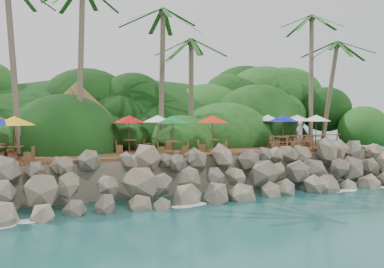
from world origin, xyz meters
name	(u,v)px	position (x,y,z in m)	size (l,w,h in m)	color
ground	(239,202)	(0.00, 0.00, 0.00)	(140.00, 140.00, 0.00)	#19514F
land_base	(144,155)	(0.00, 16.00, 1.05)	(32.00, 25.20, 2.10)	gray
jungle_hill	(120,159)	(0.00, 23.50, 0.00)	(44.80, 28.00, 15.40)	#143811
seawall	(221,176)	(0.00, 2.00, 1.15)	(29.00, 4.00, 2.30)	gray
terrace	(192,152)	(0.00, 6.00, 2.20)	(26.00, 5.00, 0.20)	brown
jungle_foliage	(147,169)	(0.00, 15.00, 0.00)	(44.00, 16.00, 12.00)	#143811
foam_line	(236,201)	(0.00, 0.30, 0.03)	(25.20, 0.80, 0.06)	white
palms	(196,13)	(1.50, 8.59, 11.99)	(30.86, 6.96, 12.24)	brown
palapa	(77,98)	(-6.71, 10.07, 5.79)	(4.73, 4.73, 4.60)	brown
dining_clusters	(183,121)	(-0.72, 5.85, 4.24)	(23.85, 5.36, 2.34)	brown
railing	(307,140)	(7.58, 3.65, 2.91)	(6.10, 0.10, 1.00)	brown
waiter	(300,133)	(8.92, 6.02, 3.24)	(0.69, 0.45, 1.89)	white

